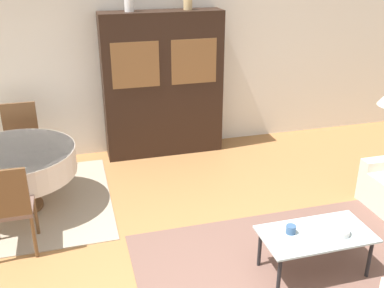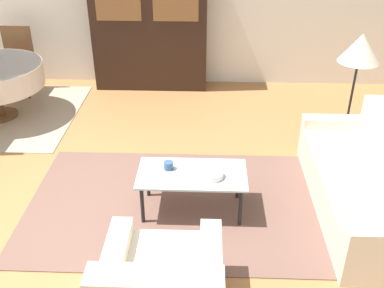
{
  "view_description": "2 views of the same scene",
  "coord_description": "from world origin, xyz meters",
  "px_view_note": "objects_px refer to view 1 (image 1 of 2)",
  "views": [
    {
      "loc": [
        -0.95,
        -2.76,
        2.81
      ],
      "look_at": [
        0.2,
        1.4,
        0.95
      ],
      "focal_mm": 42.0,
      "sensor_mm": 36.0,
      "label": 1
    },
    {
      "loc": [
        1.2,
        -3.25,
        2.78
      ],
      "look_at": [
        1.07,
        0.26,
        0.75
      ],
      "focal_mm": 42.0,
      "sensor_mm": 36.0,
      "label": 2
    }
  ],
  "objects_px": {
    "dining_chair_far": "(21,136)",
    "cup": "(291,229)",
    "dining_chair_near": "(8,205)",
    "coffee_table": "(316,237)",
    "dining_table": "(15,163)",
    "vase_short": "(188,2)",
    "vase_tall": "(129,1)",
    "display_cabinet": "(163,85)",
    "bowl": "(338,231)"
  },
  "relations": [
    {
      "from": "cup",
      "to": "display_cabinet",
      "type": "bearing_deg",
      "value": 99.76
    },
    {
      "from": "vase_tall",
      "to": "vase_short",
      "type": "relative_size",
      "value": 1.27
    },
    {
      "from": "vase_short",
      "to": "vase_tall",
      "type": "bearing_deg",
      "value": 180.0
    },
    {
      "from": "coffee_table",
      "to": "vase_short",
      "type": "xyz_separation_m",
      "value": [
        -0.38,
        3.12,
        1.79
      ]
    },
    {
      "from": "bowl",
      "to": "vase_short",
      "type": "xyz_separation_m",
      "value": [
        -0.56,
        3.17,
        1.71
      ]
    },
    {
      "from": "display_cabinet",
      "to": "bowl",
      "type": "distance_m",
      "value": 3.36
    },
    {
      "from": "vase_tall",
      "to": "vase_short",
      "type": "distance_m",
      "value": 0.8
    },
    {
      "from": "dining_chair_far",
      "to": "dining_table",
      "type": "bearing_deg",
      "value": 90.0
    },
    {
      "from": "dining_chair_far",
      "to": "bowl",
      "type": "bearing_deg",
      "value": 135.16
    },
    {
      "from": "dining_chair_near",
      "to": "dining_chair_far",
      "type": "bearing_deg",
      "value": 90.0
    },
    {
      "from": "dining_table",
      "to": "dining_chair_far",
      "type": "height_order",
      "value": "dining_chair_far"
    },
    {
      "from": "bowl",
      "to": "dining_chair_far",
      "type": "bearing_deg",
      "value": 135.16
    },
    {
      "from": "coffee_table",
      "to": "dining_chair_far",
      "type": "distance_m",
      "value": 3.95
    },
    {
      "from": "coffee_table",
      "to": "dining_table",
      "type": "distance_m",
      "value": 3.36
    },
    {
      "from": "vase_short",
      "to": "cup",
      "type": "bearing_deg",
      "value": -87.17
    },
    {
      "from": "bowl",
      "to": "vase_tall",
      "type": "relative_size",
      "value": 0.8
    },
    {
      "from": "dining_chair_far",
      "to": "coffee_table",
      "type": "bearing_deg",
      "value": 133.81
    },
    {
      "from": "cup",
      "to": "vase_short",
      "type": "distance_m",
      "value": 3.5
    },
    {
      "from": "dining_chair_far",
      "to": "vase_short",
      "type": "xyz_separation_m",
      "value": [
        2.35,
        0.27,
        1.61
      ]
    },
    {
      "from": "coffee_table",
      "to": "vase_tall",
      "type": "distance_m",
      "value": 3.8
    },
    {
      "from": "dining_chair_near",
      "to": "dining_chair_far",
      "type": "relative_size",
      "value": 1.0
    },
    {
      "from": "dining_table",
      "to": "dining_chair_far",
      "type": "distance_m",
      "value": 0.9
    },
    {
      "from": "dining_table",
      "to": "dining_chair_far",
      "type": "relative_size",
      "value": 1.39
    },
    {
      "from": "dining_table",
      "to": "vase_short",
      "type": "relative_size",
      "value": 6.42
    },
    {
      "from": "display_cabinet",
      "to": "vase_short",
      "type": "distance_m",
      "value": 1.2
    },
    {
      "from": "vase_tall",
      "to": "dining_chair_far",
      "type": "bearing_deg",
      "value": -170.0
    },
    {
      "from": "vase_tall",
      "to": "coffee_table",
      "type": "bearing_deg",
      "value": -69.32
    },
    {
      "from": "dining_chair_near",
      "to": "bowl",
      "type": "bearing_deg",
      "value": -20.64
    },
    {
      "from": "display_cabinet",
      "to": "dining_chair_near",
      "type": "bearing_deg",
      "value": -133.64
    },
    {
      "from": "dining_chair_far",
      "to": "vase_short",
      "type": "relative_size",
      "value": 4.63
    },
    {
      "from": "display_cabinet",
      "to": "dining_table",
      "type": "relative_size",
      "value": 1.52
    },
    {
      "from": "dining_chair_near",
      "to": "vase_short",
      "type": "bearing_deg",
      "value": 41.41
    },
    {
      "from": "display_cabinet",
      "to": "coffee_table",
      "type": "bearing_deg",
      "value": -76.45
    },
    {
      "from": "display_cabinet",
      "to": "dining_table",
      "type": "height_order",
      "value": "display_cabinet"
    },
    {
      "from": "dining_chair_near",
      "to": "vase_tall",
      "type": "relative_size",
      "value": 3.66
    },
    {
      "from": "dining_table",
      "to": "dining_chair_near",
      "type": "xyz_separation_m",
      "value": [
        -0.0,
        -0.9,
        -0.04
      ]
    },
    {
      "from": "dining_chair_far",
      "to": "cup",
      "type": "distance_m",
      "value": 3.74
    },
    {
      "from": "display_cabinet",
      "to": "dining_chair_near",
      "type": "height_order",
      "value": "display_cabinet"
    },
    {
      "from": "display_cabinet",
      "to": "cup",
      "type": "bearing_deg",
      "value": -80.24
    },
    {
      "from": "dining_chair_far",
      "to": "vase_tall",
      "type": "height_order",
      "value": "vase_tall"
    },
    {
      "from": "coffee_table",
      "to": "vase_short",
      "type": "relative_size",
      "value": 4.86
    },
    {
      "from": "cup",
      "to": "vase_tall",
      "type": "relative_size",
      "value": 0.34
    },
    {
      "from": "coffee_table",
      "to": "dining_chair_near",
      "type": "relative_size",
      "value": 1.05
    },
    {
      "from": "dining_table",
      "to": "dining_chair_far",
      "type": "bearing_deg",
      "value": 90.0
    },
    {
      "from": "bowl",
      "to": "display_cabinet",
      "type": "bearing_deg",
      "value": 106.45
    },
    {
      "from": "dining_chair_near",
      "to": "cup",
      "type": "relative_size",
      "value": 10.68
    },
    {
      "from": "coffee_table",
      "to": "cup",
      "type": "bearing_deg",
      "value": 164.05
    },
    {
      "from": "dining_chair_far",
      "to": "vase_tall",
      "type": "distance_m",
      "value": 2.28
    },
    {
      "from": "bowl",
      "to": "vase_tall",
      "type": "xyz_separation_m",
      "value": [
        -1.36,
        3.17,
        1.74
      ]
    },
    {
      "from": "dining_table",
      "to": "dining_chair_far",
      "type": "xyz_separation_m",
      "value": [
        -0.0,
        0.9,
        -0.04
      ]
    }
  ]
}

